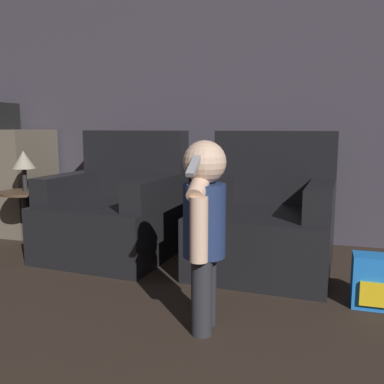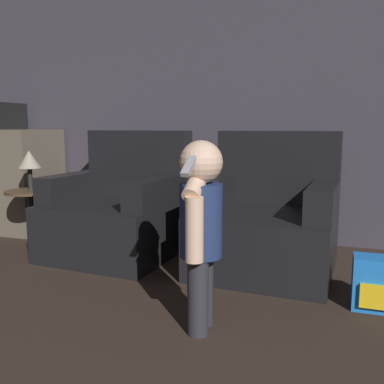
{
  "view_description": "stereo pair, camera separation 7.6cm",
  "coord_description": "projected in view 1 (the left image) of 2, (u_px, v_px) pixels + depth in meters",
  "views": [
    {
      "loc": [
        0.42,
        0.87,
        0.96
      ],
      "look_at": [
        -0.29,
        3.22,
        0.59
      ],
      "focal_mm": 40.0,
      "sensor_mm": 36.0,
      "label": 1
    },
    {
      "loc": [
        0.49,
        0.89,
        0.96
      ],
      "look_at": [
        -0.29,
        3.22,
        0.59
      ],
      "focal_mm": 40.0,
      "sensor_mm": 36.0,
      "label": 2
    }
  ],
  "objects": [
    {
      "name": "toy_backpack",
      "position": [
        375.0,
        282.0,
        2.29
      ],
      "size": [
        0.23,
        0.17,
        0.29
      ],
      "color": "blue",
      "rests_on": "ground_plane"
    },
    {
      "name": "side_table",
      "position": [
        26.0,
        202.0,
        3.41
      ],
      "size": [
        0.4,
        0.4,
        0.46
      ],
      "color": "black",
      "rests_on": "ground_plane"
    },
    {
      "name": "lamp",
      "position": [
        24.0,
        161.0,
        3.36
      ],
      "size": [
        0.18,
        0.18,
        0.32
      ],
      "color": "#262626",
      "rests_on": "side_table"
    },
    {
      "name": "person_toddler",
      "position": [
        204.0,
        221.0,
        1.97
      ],
      "size": [
        0.2,
        0.35,
        0.9
      ],
      "rotation": [
        0.0,
        0.0,
        -1.5
      ],
      "color": "#28282D",
      "rests_on": "ground_plane"
    },
    {
      "name": "armchair_right",
      "position": [
        266.0,
        222.0,
        2.93
      ],
      "size": [
        0.93,
        0.95,
        0.93
      ],
      "rotation": [
        0.0,
        0.0,
        -0.06
      ],
      "color": "black",
      "rests_on": "ground_plane"
    },
    {
      "name": "armchair_left",
      "position": [
        116.0,
        213.0,
        3.26
      ],
      "size": [
        0.94,
        0.96,
        0.93
      ],
      "rotation": [
        0.0,
        0.0,
        -0.07
      ],
      "color": "black",
      "rests_on": "ground_plane"
    },
    {
      "name": "wall_back",
      "position": [
        271.0,
        85.0,
        3.51
      ],
      "size": [
        8.4,
        0.05,
        2.6
      ],
      "color": "#3D3842",
      "rests_on": "ground_plane"
    }
  ]
}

